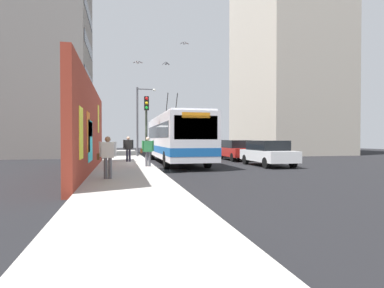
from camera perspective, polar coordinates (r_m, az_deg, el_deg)
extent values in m
plane|color=black|center=(20.30, -7.50, -3.82)|extent=(80.00, 80.00, 0.00)
cube|color=#ADA8A0|center=(20.21, -12.03, -3.64)|extent=(48.00, 3.20, 0.15)
cube|color=maroon|center=(16.25, -18.03, 2.60)|extent=(14.06, 0.30, 4.34)
cube|color=yellow|center=(19.67, -16.68, 4.38)|extent=(0.86, 0.02, 1.64)
cube|color=#33D8E5|center=(14.41, -18.04, 0.53)|extent=(1.94, 0.02, 1.80)
cube|color=blue|center=(14.56, -18.00, 2.59)|extent=(1.55, 0.02, 0.65)
cube|color=yellow|center=(11.18, -19.54, 1.89)|extent=(0.99, 0.02, 1.76)
cube|color=orange|center=(13.59, -18.36, 2.05)|extent=(1.10, 0.02, 1.67)
cube|color=gray|center=(34.06, -25.66, 13.20)|extent=(9.18, 8.51, 17.94)
cube|color=black|center=(32.71, -18.25, 5.65)|extent=(7.81, 0.04, 1.10)
cube|color=black|center=(33.13, -18.28, 11.18)|extent=(7.81, 0.04, 1.10)
cube|color=black|center=(33.85, -18.30, 16.51)|extent=(7.81, 0.04, 1.10)
cube|color=black|center=(34.85, -18.33, 21.59)|extent=(7.81, 0.04, 1.10)
cube|color=#B2A899|center=(39.36, 16.70, 13.98)|extent=(13.01, 9.28, 21.18)
cube|color=black|center=(40.93, 22.36, 4.67)|extent=(11.06, 0.04, 1.10)
cube|color=black|center=(41.27, 22.39, 9.11)|extent=(11.06, 0.04, 1.10)
cube|color=black|center=(41.85, 22.41, 13.45)|extent=(11.06, 0.04, 1.10)
cube|color=black|center=(42.66, 22.44, 17.65)|extent=(11.06, 0.04, 1.10)
cube|color=black|center=(43.69, 22.47, 21.67)|extent=(11.06, 0.04, 1.10)
cube|color=silver|center=(21.58, -3.03, 1.21)|extent=(12.07, 2.64, 2.67)
cube|color=silver|center=(21.63, -3.03, 4.92)|extent=(11.59, 2.43, 0.12)
cube|color=#1959A5|center=(21.59, -3.02, -0.88)|extent=(12.09, 2.66, 0.44)
cube|color=black|center=(15.69, 0.74, 3.03)|extent=(0.04, 2.24, 1.20)
cube|color=black|center=(21.58, -3.03, 2.28)|extent=(11.10, 2.67, 0.86)
cube|color=orange|center=(15.74, 0.74, 5.28)|extent=(0.06, 1.45, 0.28)
cylinder|color=black|center=(23.54, -2.95, 6.65)|extent=(1.43, 0.06, 2.00)
cylinder|color=black|center=(23.43, -4.64, 6.67)|extent=(1.43, 0.06, 2.00)
cylinder|color=black|center=(18.11, 2.83, -2.81)|extent=(1.00, 0.28, 1.00)
cylinder|color=black|center=(17.61, -4.71, -2.91)|extent=(1.00, 0.28, 1.00)
cylinder|color=black|center=(25.62, -1.86, -1.71)|extent=(1.00, 0.28, 1.00)
cylinder|color=black|center=(25.27, -7.21, -1.75)|extent=(1.00, 0.28, 1.00)
cube|color=white|center=(19.94, 13.64, -2.06)|extent=(4.53, 1.90, 0.66)
cube|color=black|center=(19.99, 13.53, -0.24)|extent=(2.72, 1.71, 0.60)
cylinder|color=black|center=(19.05, 17.94, -3.21)|extent=(0.64, 0.22, 0.64)
cylinder|color=black|center=(18.24, 13.35, -3.37)|extent=(0.64, 0.22, 0.64)
cylinder|color=black|center=(21.67, 13.88, -2.70)|extent=(0.64, 0.22, 0.64)
cylinder|color=black|center=(20.96, 9.73, -2.80)|extent=(0.64, 0.22, 0.64)
cube|color=#B21E19|center=(24.93, 8.03, -1.45)|extent=(4.47, 1.83, 0.66)
cube|color=black|center=(24.99, 7.96, 0.00)|extent=(2.68, 1.64, 0.60)
cylinder|color=black|center=(23.89, 11.12, -2.35)|extent=(0.64, 0.22, 0.64)
cylinder|color=black|center=(23.28, 7.46, -2.43)|extent=(0.64, 0.22, 0.64)
cylinder|color=black|center=(26.61, 8.53, -2.01)|extent=(0.64, 0.22, 0.64)
cylinder|color=black|center=(26.06, 5.20, -2.06)|extent=(0.64, 0.22, 0.64)
cube|color=#38383D|center=(29.88, 4.44, -1.05)|extent=(4.23, 1.90, 0.66)
cube|color=black|center=(29.94, 4.39, 0.16)|extent=(2.54, 1.71, 0.60)
cylinder|color=black|center=(28.84, 6.88, -1.78)|extent=(0.64, 0.22, 0.64)
cylinder|color=black|center=(28.31, 3.64, -1.82)|extent=(0.64, 0.22, 0.64)
cylinder|color=black|center=(31.48, 5.16, -1.55)|extent=(0.64, 0.22, 0.64)
cylinder|color=black|center=(30.99, 2.17, -1.58)|extent=(0.64, 0.22, 0.64)
cube|color=black|center=(35.19, 1.76, -0.75)|extent=(4.11, 1.80, 0.66)
cube|color=black|center=(35.26, 1.72, 0.28)|extent=(2.47, 1.62, 0.60)
cylinder|color=black|center=(34.11, 3.63, -1.36)|extent=(0.64, 0.22, 0.64)
cylinder|color=black|center=(33.69, 1.02, -1.38)|extent=(0.64, 0.22, 0.64)
cylinder|color=black|center=(36.72, 2.43, -1.19)|extent=(0.64, 0.22, 0.64)
cylinder|color=black|center=(36.33, -0.01, -1.21)|extent=(0.64, 0.22, 0.64)
cylinder|color=#595960|center=(12.49, -14.71, -4.28)|extent=(0.14, 0.14, 0.80)
cylinder|color=#595960|center=(12.50, -15.47, -4.28)|extent=(0.14, 0.14, 0.80)
cube|color=silver|center=(12.45, -15.10, -1.06)|extent=(0.22, 0.47, 0.60)
cylinder|color=silver|center=(12.44, -13.79, -0.91)|extent=(0.09, 0.09, 0.57)
cylinder|color=silver|center=(12.46, -16.41, -0.92)|extent=(0.09, 0.09, 0.57)
sphere|color=#936B4C|center=(12.44, -15.11, 0.83)|extent=(0.22, 0.22, 0.22)
cube|color=#593319|center=(12.48, -16.73, -2.21)|extent=(0.14, 0.10, 0.24)
cylinder|color=#1E1E2D|center=(21.52, -11.28, -2.05)|extent=(0.14, 0.14, 0.83)
cylinder|color=#1E1E2D|center=(21.52, -11.74, -2.05)|extent=(0.14, 0.14, 0.83)
cube|color=black|center=(21.50, -11.52, -0.11)|extent=(0.22, 0.49, 0.63)
cylinder|color=black|center=(21.51, -10.74, -0.02)|extent=(0.09, 0.09, 0.59)
cylinder|color=black|center=(21.49, -12.30, -0.03)|extent=(0.09, 0.09, 0.59)
sphere|color=tan|center=(21.49, -11.52, 1.03)|extent=(0.23, 0.23, 0.23)
cylinder|color=#595960|center=(17.61, -7.77, -2.74)|extent=(0.14, 0.14, 0.81)
cylinder|color=#595960|center=(17.59, -8.31, -2.74)|extent=(0.14, 0.14, 0.81)
cube|color=#338C4C|center=(17.57, -8.04, -0.42)|extent=(0.22, 0.47, 0.61)
cylinder|color=#338C4C|center=(17.60, -7.11, -0.32)|extent=(0.09, 0.09, 0.58)
cylinder|color=#338C4C|center=(17.55, -8.98, -0.33)|extent=(0.09, 0.09, 0.58)
sphere|color=beige|center=(17.56, -8.05, 0.93)|extent=(0.22, 0.22, 0.22)
cube|color=#593319|center=(17.55, -9.20, -1.26)|extent=(0.14, 0.10, 0.24)
cylinder|color=#2D382D|center=(19.45, -8.33, 2.52)|extent=(0.14, 0.14, 4.14)
cube|color=black|center=(19.34, -8.29, 7.35)|extent=(0.20, 0.28, 0.84)
sphere|color=red|center=(19.27, -8.27, 8.21)|extent=(0.18, 0.18, 0.18)
sphere|color=yellow|center=(19.23, -8.26, 7.38)|extent=(0.18, 0.18, 0.18)
sphere|color=green|center=(19.20, -8.26, 6.55)|extent=(0.18, 0.18, 0.18)
cylinder|color=#4C4C51|center=(27.99, -9.93, 4.01)|extent=(0.18, 0.18, 6.09)
cylinder|color=#4C4C51|center=(28.34, -8.43, 9.86)|extent=(0.10, 1.49, 0.10)
ellipsoid|color=silver|center=(28.40, -6.91, 9.74)|extent=(0.44, 0.28, 0.20)
ellipsoid|color=gray|center=(19.01, -9.83, 14.41)|extent=(0.32, 0.14, 0.12)
cube|color=gray|center=(19.02, -9.40, 14.50)|extent=(0.20, 0.27, 0.10)
cube|color=gray|center=(19.01, -10.27, 14.51)|extent=(0.20, 0.27, 0.10)
ellipsoid|color=gray|center=(20.76, -1.39, 17.85)|extent=(0.32, 0.14, 0.12)
cube|color=gray|center=(20.79, -1.00, 17.90)|extent=(0.20, 0.27, 0.12)
cube|color=gray|center=(20.74, -1.79, 17.95)|extent=(0.20, 0.27, 0.12)
ellipsoid|color=#47474C|center=(23.47, -4.79, 14.35)|extent=(0.32, 0.14, 0.12)
cube|color=#47474C|center=(23.50, -4.44, 14.41)|extent=(0.20, 0.24, 0.18)
cube|color=#47474C|center=(23.46, -5.13, 14.43)|extent=(0.20, 0.24, 0.18)
cylinder|color=black|center=(16.45, -4.10, -4.93)|extent=(2.18, 2.18, 0.00)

